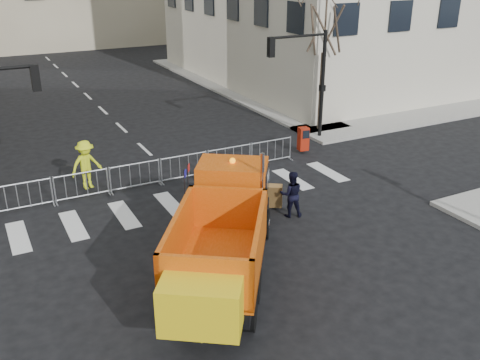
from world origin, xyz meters
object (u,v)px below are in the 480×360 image
plow_truck (224,232)px  worker (86,165)px  cop_c (232,177)px  cop_b (291,194)px  newspaper_box (303,139)px  cop_a (250,178)px

plow_truck → worker: plow_truck is taller
cop_c → worker: size_ratio=0.95×
cop_b → cop_c: size_ratio=0.92×
newspaper_box → worker: bearing=-172.8°
cop_a → newspaper_box: (4.66, 3.31, -0.12)m
cop_b → cop_c: cop_c is taller
newspaper_box → cop_a: bearing=-136.4°
cop_b → cop_c: 2.50m
cop_a → cop_c: size_ratio=0.89×
plow_truck → newspaper_box: plow_truck is taller
plow_truck → cop_b: (3.89, 2.55, -0.68)m
worker → plow_truck: bearing=-90.8°
worker → cop_c: bearing=-50.6°
newspaper_box → plow_truck: bearing=-127.1°
cop_a → cop_b: (0.55, -2.06, 0.03)m
cop_a → newspaper_box: size_ratio=1.49×
cop_c → worker: worker is taller
cop_a → cop_b: 2.13m
worker → newspaper_box: size_ratio=1.77×
plow_truck → cop_a: size_ratio=5.26×
cop_b → worker: 8.11m
cop_a → newspaper_box: 5.71m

